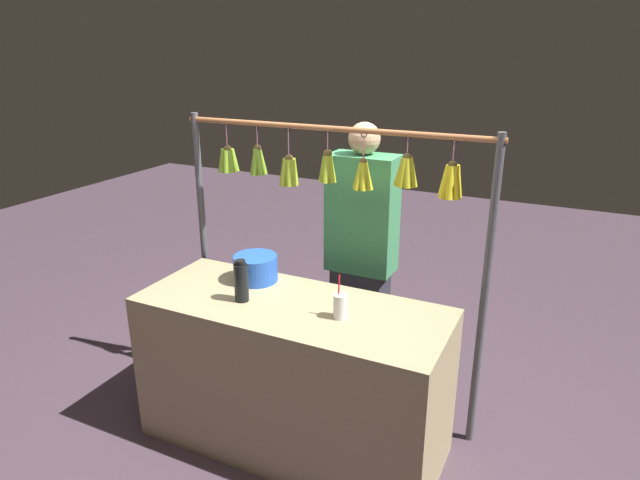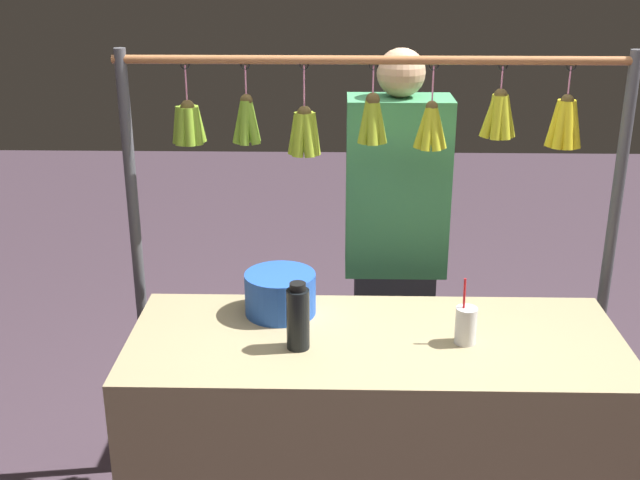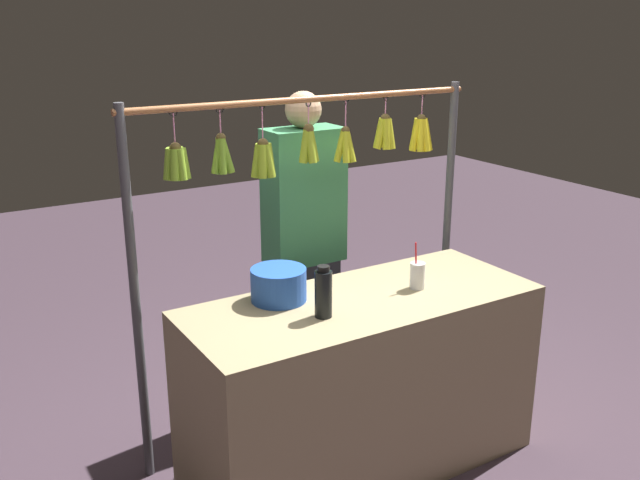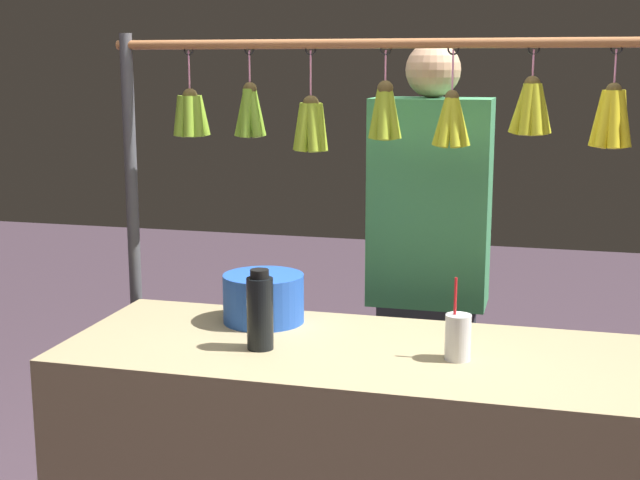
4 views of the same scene
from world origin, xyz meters
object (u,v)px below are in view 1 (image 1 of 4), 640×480
water_bottle (241,282)px  blue_bucket (256,268)px  drink_cup (340,306)px  vendor_person (361,264)px

water_bottle → blue_bucket: water_bottle is taller
blue_bucket → water_bottle: bearing=106.3°
blue_bucket → drink_cup: drink_cup is taller
drink_cup → vendor_person: size_ratio=0.13×
blue_bucket → vendor_person: 0.70m
water_bottle → drink_cup: 0.56m
water_bottle → drink_cup: (-0.56, -0.05, -0.05)m
water_bottle → vendor_person: (-0.37, -0.80, -0.12)m
drink_cup → vendor_person: (0.19, -0.75, -0.08)m
water_bottle → drink_cup: size_ratio=1.01×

